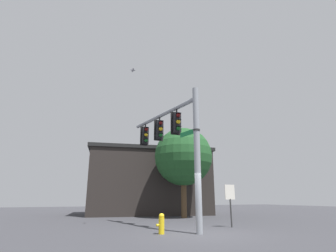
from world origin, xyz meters
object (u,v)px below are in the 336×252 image
object	(u,v)px
street_name_sign	(192,132)
bird_flying	(133,70)
traffic_light_mid_inner	(160,129)
fire_hydrant	(161,224)
historical_marker	(230,199)
traffic_light_mid_outer	(145,135)
traffic_light_nearest_pole	(177,122)

from	to	relation	value
street_name_sign	bird_flying	xyz separation A→B (m)	(2.22, -2.82, 4.10)
traffic_light_mid_inner	fire_hydrant	world-z (taller)	traffic_light_mid_inner
bird_flying	historical_marker	world-z (taller)	bird_flying
traffic_light_mid_outer	fire_hydrant	distance (m)	6.48
street_name_sign	traffic_light_mid_outer	bearing A→B (deg)	-79.84
street_name_sign	bird_flying	distance (m)	5.45
traffic_light_nearest_pole	fire_hydrant	bearing A→B (deg)	38.13
traffic_light_mid_inner	fire_hydrant	xyz separation A→B (m)	(0.90, 2.63, -4.79)
street_name_sign	historical_marker	world-z (taller)	street_name_sign
traffic_light_nearest_pole	bird_flying	world-z (taller)	bird_flying
bird_flying	fire_hydrant	distance (m)	8.57
fire_hydrant	historical_marker	bearing A→B (deg)	-166.30
traffic_light_mid_outer	fire_hydrant	bearing A→B (deg)	82.13
traffic_light_mid_outer	fire_hydrant	size ratio (longest dim) A/B	1.59
historical_marker	traffic_light_nearest_pole	bearing A→B (deg)	1.90
traffic_light_mid_inner	fire_hydrant	size ratio (longest dim) A/B	1.59
street_name_sign	fire_hydrant	distance (m)	4.29
historical_marker	traffic_light_mid_inner	bearing A→B (deg)	-25.11
fire_hydrant	historical_marker	xyz separation A→B (m)	(-4.28, -1.04, 0.99)
street_name_sign	historical_marker	size ratio (longest dim) A/B	0.66
historical_marker	street_name_sign	bearing A→B (deg)	24.39
traffic_light_nearest_pole	fire_hydrant	xyz separation A→B (m)	(1.20, 0.94, -4.79)
traffic_light_mid_inner	historical_marker	size ratio (longest dim) A/B	0.62
fire_hydrant	traffic_light_mid_inner	bearing A→B (deg)	-108.85
traffic_light_mid_outer	street_name_sign	distance (m)	4.71
traffic_light_mid_outer	fire_hydrant	xyz separation A→B (m)	(0.60, 4.32, -4.79)
traffic_light_mid_inner	bird_flying	xyz separation A→B (m)	(1.70, 0.07, 3.35)
bird_flying	traffic_light_mid_inner	bearing A→B (deg)	-177.74
traffic_light_nearest_pole	fire_hydrant	size ratio (longest dim) A/B	1.59
fire_hydrant	historical_marker	size ratio (longest dim) A/B	0.39
street_name_sign	bird_flying	size ratio (longest dim) A/B	3.64
traffic_light_nearest_pole	traffic_light_mid_inner	world-z (taller)	same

